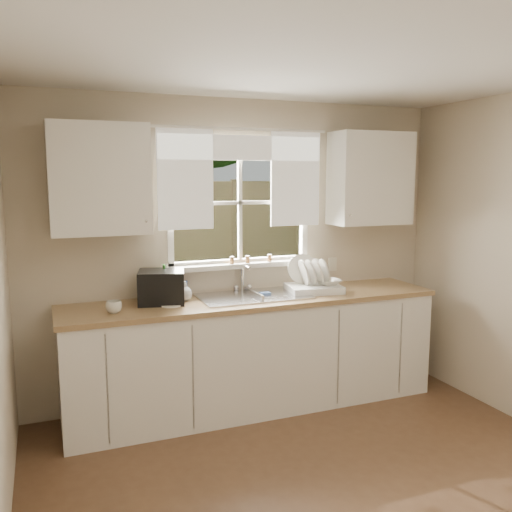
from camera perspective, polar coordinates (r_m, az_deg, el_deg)
name	(u,v)px	position (r m, az deg, el deg)	size (l,w,h in m)	color
room_walls	(384,306)	(2.76, 13.28, -5.13)	(3.62, 4.02, 2.50)	beige
ceiling	(385,42)	(2.81, 13.40, 21.06)	(3.60, 4.00, 0.02)	silver
window	(241,223)	(4.55, -1.63, 3.54)	(1.38, 0.16, 1.06)	white
curtains	(243,169)	(4.49, -1.43, 9.19)	(1.50, 0.03, 0.81)	white
base_cabinets	(255,354)	(4.47, -0.14, -10.33)	(3.00, 0.62, 0.87)	white
countertop	(255,300)	(4.35, -0.15, -4.64)	(3.04, 0.65, 0.04)	#97754B
upper_cabinet_left	(99,179)	(4.11, -16.17, 7.77)	(0.70, 0.33, 0.80)	white
upper_cabinet_right	(370,179)	(4.90, 11.95, 7.97)	(0.70, 0.33, 0.80)	white
wall_outlet	(332,264)	(4.96, 8.05, -0.86)	(0.08, 0.01, 0.12)	beige
sill_jars	(250,259)	(4.55, -0.64, -0.33)	(0.38, 0.04, 0.06)	brown
backyard	(154,92)	(11.00, -10.70, 16.59)	(20.00, 10.00, 6.13)	#335421
sink	(253,305)	(4.39, -0.30, -5.22)	(0.88, 0.52, 0.40)	#B7B7BC
dish_rack	(313,283)	(4.57, 6.04, -2.87)	(0.48, 0.39, 0.31)	white
bowl	(329,282)	(4.58, 7.70, -2.74)	(0.19, 0.19, 0.05)	white
soap_bottle_a	(164,283)	(4.27, -9.62, -2.78)	(0.11, 0.11, 0.28)	green
soap_bottle_b	(181,286)	(4.34, -7.91, -3.13)	(0.09, 0.09, 0.20)	#2D4EAC
soap_bottle_c	(185,291)	(4.26, -7.53, -3.67)	(0.12, 0.12, 0.15)	beige
saucer	(171,305)	(4.13, -8.91, -5.08)	(0.18, 0.18, 0.01)	white
cup	(114,307)	(3.97, -14.74, -5.23)	(0.11, 0.11, 0.09)	silver
black_appliance	(162,287)	(4.20, -9.91, -3.21)	(0.34, 0.30, 0.25)	black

